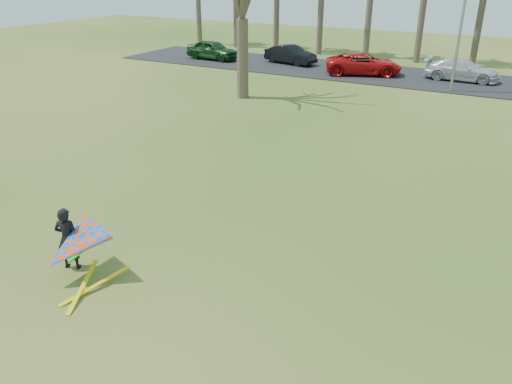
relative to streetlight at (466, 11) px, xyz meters
The scene contains 8 objects.
ground 22.55m from the streetlight, 95.61° to the right, with size 100.00×100.00×0.00m, color #204F11.
parking_strip 5.77m from the streetlight, 125.75° to the left, with size 46.00×7.00×0.06m, color black.
streetlight is the anchor object (origin of this frame).
car_0 18.81m from the streetlight, behind, with size 1.71×4.24×1.44m, color #183C19.
car_1 13.23m from the streetlight, 163.89° to the left, with size 1.41×4.03×1.33m, color black.
car_2 7.56m from the streetlight, 160.04° to the left, with size 2.31×5.01×1.39m, color #BA0E0F.
car_3 5.07m from the streetlight, 92.14° to the left, with size 1.84×4.54×1.32m, color silver.
kite_flyer 24.93m from the streetlight, 101.05° to the right, with size 2.13×2.39×2.02m.
Camera 1 is at (6.02, -8.92, 6.79)m, focal length 35.00 mm.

